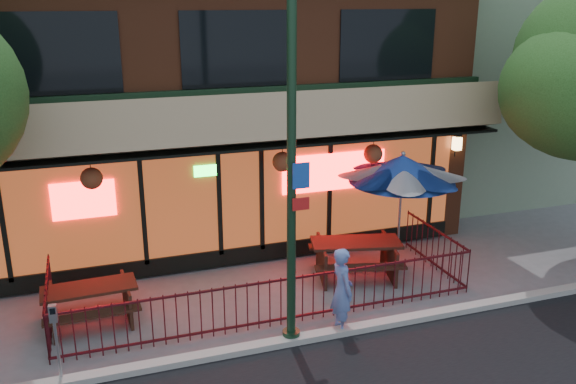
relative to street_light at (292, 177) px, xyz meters
name	(u,v)px	position (x,y,z in m)	size (l,w,h in m)	color
ground	(284,330)	(0.00, 0.40, -3.15)	(80.00, 80.00, 0.00)	gray
curb	(293,340)	(0.00, -0.10, -3.09)	(80.00, 0.25, 0.12)	#999993
restaurant_building	(202,71)	(0.00, 7.51, 0.98)	(12.96, 9.49, 8.05)	brown
neighbor_building	(465,93)	(9.00, 8.10, -0.15)	(6.00, 7.00, 6.00)	gray
patio_fence	(276,288)	(0.00, 0.91, -2.52)	(8.44, 2.62, 1.00)	#410D14
street_light	(292,177)	(0.00, 0.00, 0.00)	(0.43, 0.32, 7.00)	#16311E
picnic_table_left	(90,299)	(-3.46, 1.90, -2.65)	(1.83, 1.44, 0.76)	#391F14
picnic_table_right	(356,253)	(2.28, 2.13, -2.59)	(2.31, 1.97, 0.85)	#391D14
patio_umbrella	(402,169)	(3.49, 2.40, -0.79)	(2.41, 2.41, 2.76)	gray
pedestrian	(342,290)	(1.02, 0.05, -2.31)	(0.61, 0.40, 1.68)	#5D76BA
parking_meter_near	(55,331)	(-4.00, 0.00, -2.19)	(0.13, 0.12, 1.42)	#94979C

